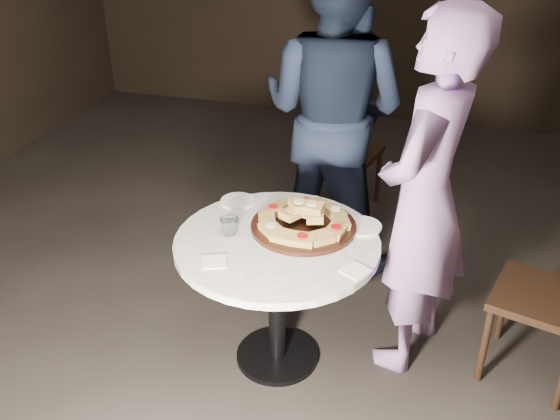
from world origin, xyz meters
name	(u,v)px	position (x,y,z in m)	size (l,w,h in m)	color
floor	(293,345)	(0.00, 0.00, 0.00)	(7.00, 7.00, 0.00)	black
table	(277,264)	(-0.05, -0.11, 0.58)	(1.10, 1.10, 0.72)	black
serving_board	(303,226)	(0.04, 0.02, 0.73)	(0.50, 0.50, 0.02)	black
focaccia_pile	(304,217)	(0.04, 0.03, 0.77)	(0.45, 0.44, 0.12)	#A4823F
plate_left	(238,201)	(-0.35, 0.19, 0.72)	(0.17, 0.17, 0.01)	white
plate_right	(362,226)	(0.30, 0.11, 0.72)	(0.19, 0.19, 0.01)	white
water_glass	(229,226)	(-0.28, -0.12, 0.76)	(0.09, 0.09, 0.08)	silver
napkin_near	(215,262)	(-0.26, -0.36, 0.72)	(0.11, 0.11, 0.01)	white
napkin_far	(355,271)	(0.34, -0.26, 0.72)	(0.11, 0.11, 0.01)	white
chair_far	(344,147)	(-0.04, 1.50, 0.51)	(0.49, 0.50, 0.88)	black
diner_navy	(333,113)	(-0.02, 0.95, 0.96)	(0.93, 0.72, 1.91)	#141D32
diner_teal	(424,200)	(0.58, 0.14, 0.89)	(0.65, 0.42, 1.77)	#866EA9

